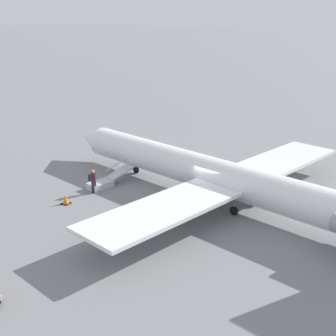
% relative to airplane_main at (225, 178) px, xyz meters
% --- Properties ---
extents(ground_plane, '(600.00, 600.00, 0.00)m').
position_rel_airplane_main_xyz_m(ground_plane, '(0.86, -0.23, -1.84)').
color(ground_plane, slate).
extents(airplane_main, '(30.00, 23.35, 6.17)m').
position_rel_airplane_main_xyz_m(airplane_main, '(0.00, 0.00, 0.00)').
color(airplane_main, white).
rests_on(airplane_main, ground).
extents(boarding_stairs, '(1.98, 4.14, 1.59)m').
position_rel_airplane_main_xyz_m(boarding_stairs, '(8.99, 1.50, -1.48)').
color(boarding_stairs, '#B2B2B7').
rests_on(boarding_stairs, ground).
extents(passenger, '(0.41, 0.56, 1.74)m').
position_rel_airplane_main_xyz_m(passenger, '(8.95, 2.84, -0.84)').
color(passenger, '#23232D').
rests_on(passenger, ground).
extents(traffic_cone_near_stairs, '(0.60, 0.60, 0.66)m').
position_rel_airplane_main_xyz_m(traffic_cone_near_stairs, '(9.36, 5.35, -1.53)').
color(traffic_cone_near_stairs, black).
rests_on(traffic_cone_near_stairs, ground).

